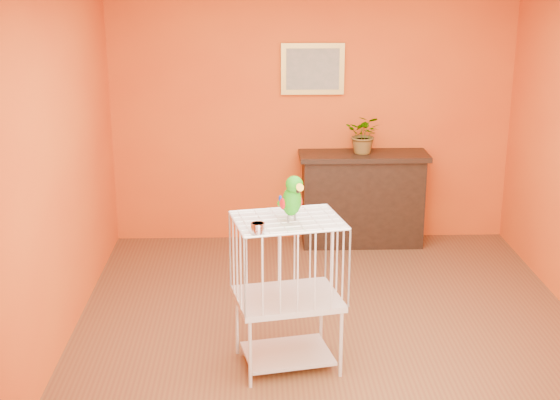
{
  "coord_description": "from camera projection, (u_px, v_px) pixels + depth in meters",
  "views": [
    {
      "loc": [
        -0.57,
        -5.42,
        2.75
      ],
      "look_at": [
        -0.41,
        -0.46,
        1.23
      ],
      "focal_mm": 50.0,
      "sensor_mm": 36.0,
      "label": 1
    }
  ],
  "objects": [
    {
      "name": "room_shell",
      "position": [
        335.0,
        133.0,
        5.54
      ],
      "size": [
        4.5,
        4.5,
        4.5
      ],
      "color": "#D55514",
      "rests_on": "ground"
    },
    {
      "name": "ground",
      "position": [
        331.0,
        335.0,
        6.0
      ],
      "size": [
        4.5,
        4.5,
        0.0
      ],
      "primitive_type": "plane",
      "color": "brown",
      "rests_on": "ground"
    },
    {
      "name": "feed_cup",
      "position": [
        258.0,
        228.0,
        4.96
      ],
      "size": [
        0.09,
        0.09,
        0.06
      ],
      "primitive_type": "cylinder",
      "color": "silver",
      "rests_on": "birdcage"
    },
    {
      "name": "console_cabinet",
      "position": [
        362.0,
        199.0,
        7.82
      ],
      "size": [
        1.27,
        0.46,
        0.94
      ],
      "color": "black",
      "rests_on": "ground"
    },
    {
      "name": "framed_picture",
      "position": [
        313.0,
        69.0,
        7.61
      ],
      "size": [
        0.62,
        0.04,
        0.5
      ],
      "color": "gold",
      "rests_on": "room_shell"
    },
    {
      "name": "potted_plant",
      "position": [
        365.0,
        139.0,
        7.59
      ],
      "size": [
        0.45,
        0.48,
        0.3
      ],
      "primitive_type": "imported",
      "rotation": [
        0.0,
        0.0,
        -0.33
      ],
      "color": "#26722D",
      "rests_on": "console_cabinet"
    },
    {
      "name": "birdcage",
      "position": [
        288.0,
        291.0,
        5.39
      ],
      "size": [
        0.8,
        0.67,
        1.09
      ],
      "rotation": [
        0.0,
        0.0,
        0.2
      ],
      "color": "beige",
      "rests_on": "ground"
    },
    {
      "name": "parrot",
      "position": [
        292.0,
        198.0,
        5.15
      ],
      "size": [
        0.19,
        0.29,
        0.33
      ],
      "rotation": [
        0.0,
        0.0,
        0.43
      ],
      "color": "#59544C",
      "rests_on": "birdcage"
    }
  ]
}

